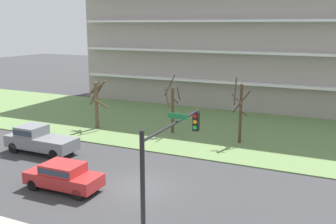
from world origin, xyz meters
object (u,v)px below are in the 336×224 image
at_px(tree_far_left, 97,101).
at_px(traffic_signal_mast, 167,158).
at_px(tree_center, 240,111).
at_px(tree_left, 172,107).
at_px(pickup_gray_center_left, 39,139).
at_px(sedan_red_near_left, 63,175).

bearing_deg(tree_far_left, traffic_signal_mast, -46.56).
bearing_deg(tree_center, tree_far_left, -176.02).
xyz_separation_m(tree_left, pickup_gray_center_left, (-6.72, -8.73, -1.36)).
xyz_separation_m(tree_left, tree_center, (5.94, -0.43, 0.24)).
distance_m(tree_center, sedan_red_near_left, 14.56).
xyz_separation_m(sedan_red_near_left, pickup_gray_center_left, (-5.95, 4.50, 0.14)).
relative_size(tree_center, sedan_red_near_left, 1.17).
bearing_deg(pickup_gray_center_left, tree_far_left, -89.15).
relative_size(tree_far_left, tree_left, 0.88).
distance_m(tree_center, traffic_signal_mast, 15.36).
bearing_deg(tree_far_left, tree_center, 3.98).
height_order(tree_center, pickup_gray_center_left, tree_center).
bearing_deg(sedan_red_near_left, tree_left, 85.77).
height_order(tree_left, traffic_signal_mast, traffic_signal_mast).
relative_size(tree_far_left, tree_center, 0.85).
distance_m(tree_left, traffic_signal_mast, 17.21).
bearing_deg(pickup_gray_center_left, tree_center, -146.53).
bearing_deg(sedan_red_near_left, tree_center, 61.42).
bearing_deg(tree_far_left, sedan_red_near_left, -63.16).
height_order(tree_far_left, tree_left, tree_left).
xyz_separation_m(pickup_gray_center_left, traffic_signal_mast, (13.56, -6.99, 2.82)).
distance_m(tree_left, tree_center, 5.96).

